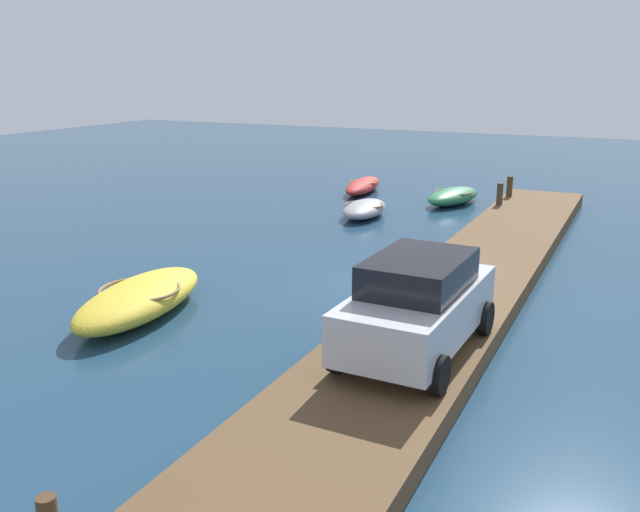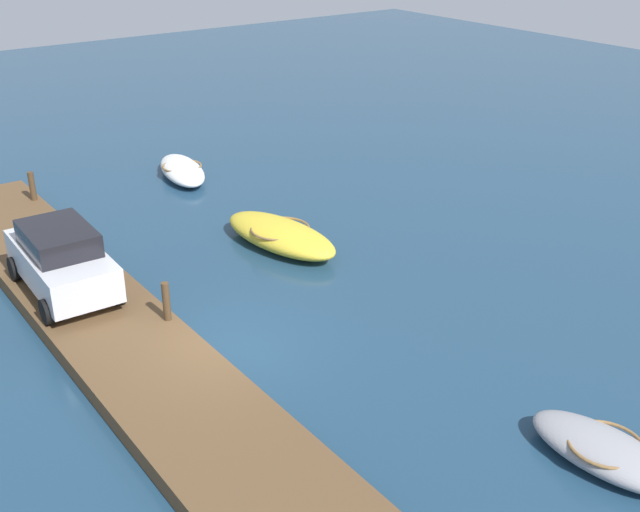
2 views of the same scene
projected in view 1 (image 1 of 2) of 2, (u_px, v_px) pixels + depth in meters
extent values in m
plane|color=navy|center=(388.00, 288.00, 17.15)|extent=(84.00, 84.00, 0.00)
cube|color=brown|center=(461.00, 291.00, 16.32)|extent=(27.32, 2.84, 0.41)
ellipsoid|color=gold|center=(140.00, 298.00, 15.24)|extent=(4.55, 2.33, 0.77)
torus|color=olive|center=(139.00, 289.00, 15.18)|extent=(2.04, 2.04, 0.07)
ellipsoid|color=#939399|center=(364.00, 209.00, 25.22)|extent=(3.12, 1.64, 0.59)
torus|color=olive|center=(364.00, 205.00, 25.18)|extent=(1.56, 1.56, 0.07)
ellipsoid|color=#2D7A4C|center=(453.00, 196.00, 27.54)|extent=(3.54, 2.05, 0.64)
torus|color=olive|center=(453.00, 192.00, 27.50)|extent=(1.72, 1.72, 0.07)
ellipsoid|color=#B72D28|center=(363.00, 186.00, 30.12)|extent=(4.01, 1.57, 0.59)
torus|color=olive|center=(363.00, 182.00, 30.08)|extent=(1.30, 1.30, 0.07)
cylinder|color=#47331E|center=(395.00, 273.00, 15.32)|extent=(0.18, 0.18, 0.98)
cylinder|color=#47331E|center=(500.00, 194.00, 25.28)|extent=(0.22, 0.22, 0.81)
cylinder|color=#47331E|center=(510.00, 186.00, 26.90)|extent=(0.23, 0.23, 0.80)
cube|color=silver|center=(417.00, 312.00, 12.14)|extent=(4.08, 1.86, 0.88)
cube|color=black|center=(419.00, 272.00, 11.95)|extent=(2.30, 1.60, 0.58)
cylinder|color=black|center=(399.00, 304.00, 13.85)|extent=(0.65, 0.24, 0.64)
cylinder|color=black|center=(485.00, 318.00, 13.08)|extent=(0.65, 0.24, 0.64)
cylinder|color=black|center=(338.00, 354.00, 11.44)|extent=(0.65, 0.24, 0.64)
cylinder|color=black|center=(438.00, 375.00, 10.67)|extent=(0.65, 0.24, 0.64)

